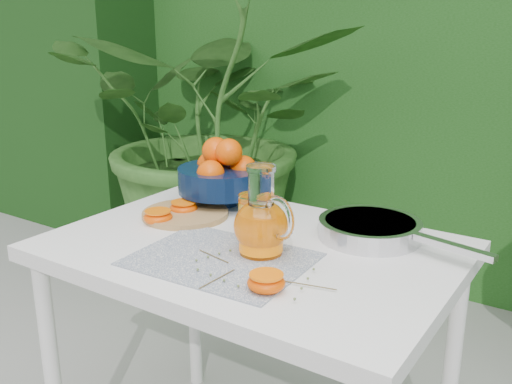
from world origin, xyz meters
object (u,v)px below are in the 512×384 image
Objects in this scene: cutting_board at (185,214)px; juice_pitcher at (262,224)px; saute_pan at (371,228)px; white_table at (252,273)px; fruit_bowl at (222,174)px.

juice_pitcher reaches higher than cutting_board.
saute_pan is (0.18, 0.24, -0.05)m from juice_pitcher.
fruit_bowl is (-0.25, 0.22, 0.18)m from white_table.
cutting_board is at bearing -97.38° from fruit_bowl.
white_table is 0.38m from fruit_bowl.
fruit_bowl is (0.02, 0.15, 0.09)m from cutting_board.
juice_pitcher is at bearing -125.75° from saute_pan.
fruit_bowl reaches higher than white_table.
saute_pan reaches higher than white_table.
juice_pitcher reaches higher than saute_pan.
juice_pitcher is (0.06, -0.05, 0.16)m from white_table.
juice_pitcher reaches higher than fruit_bowl.
cutting_board is 0.53m from saute_pan.
fruit_bowl is at bearing 139.67° from juice_pitcher.
cutting_board is 0.51× the size of saute_pan.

